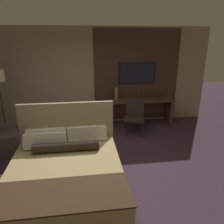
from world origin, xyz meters
TOP-DOWN VIEW (x-y plane):
  - ground_plane at (0.00, 0.00)m, footprint 16.00×16.00m
  - wall_back_tv_panel at (0.21, 2.59)m, footprint 7.20×0.09m
  - bed at (-0.53, -0.57)m, footprint 1.85×2.14m
  - desk at (1.44, 2.31)m, footprint 2.03×0.52m
  - tv at (1.44, 2.52)m, footprint 1.09×0.04m
  - desk_chair at (1.19, 1.66)m, footprint 0.64×0.64m
  - vase_tall at (0.79, 2.35)m, footprint 0.12×0.12m
  - vase_short at (1.44, 2.29)m, footprint 0.08×0.08m
  - book at (2.08, 2.32)m, footprint 0.26×0.21m

SIDE VIEW (x-z plane):
  - ground_plane at x=0.00m, z-range 0.00..0.00m
  - bed at x=-0.53m, z-range -0.31..0.98m
  - desk at x=1.44m, z-range 0.14..0.89m
  - desk_chair at x=1.19m, z-range 0.08..0.96m
  - book at x=2.08m, z-range 0.75..0.78m
  - vase_short at x=1.44m, z-range 0.75..1.02m
  - vase_tall at x=0.79m, z-range 0.75..1.12m
  - wall_back_tv_panel at x=0.21m, z-range 0.00..2.80m
  - tv at x=1.44m, z-range 1.19..1.80m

